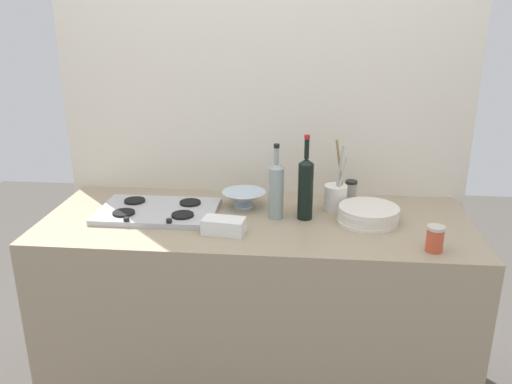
% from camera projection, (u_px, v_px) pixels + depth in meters
% --- Properties ---
extents(counter_block, '(1.80, 0.70, 0.90)m').
position_uv_depth(counter_block, '(256.00, 311.00, 2.37)').
color(counter_block, tan).
rests_on(counter_block, ground).
extents(backsplash_panel, '(1.90, 0.06, 2.45)m').
position_uv_depth(backsplash_panel, '(264.00, 124.00, 2.48)').
color(backsplash_panel, beige).
rests_on(backsplash_panel, ground).
extents(stovetop_hob, '(0.50, 0.33, 0.04)m').
position_uv_depth(stovetop_hob, '(158.00, 211.00, 2.28)').
color(stovetop_hob, '#B2B2B7').
rests_on(stovetop_hob, counter_block).
extents(plate_stack, '(0.25, 0.25, 0.07)m').
position_uv_depth(plate_stack, '(368.00, 214.00, 2.18)').
color(plate_stack, silver).
rests_on(plate_stack, counter_block).
extents(wine_bottle_leftmost, '(0.06, 0.06, 0.36)m').
position_uv_depth(wine_bottle_leftmost, '(306.00, 187.00, 2.19)').
color(wine_bottle_leftmost, black).
rests_on(wine_bottle_leftmost, counter_block).
extents(wine_bottle_mid_left, '(0.06, 0.06, 0.32)m').
position_uv_depth(wine_bottle_mid_left, '(276.00, 189.00, 2.20)').
color(wine_bottle_mid_left, gray).
rests_on(wine_bottle_mid_left, counter_block).
extents(mixing_bowl, '(0.19, 0.19, 0.07)m').
position_uv_depth(mixing_bowl, '(244.00, 199.00, 2.35)').
color(mixing_bowl, silver).
rests_on(mixing_bowl, counter_block).
extents(butter_dish, '(0.17, 0.11, 0.06)m').
position_uv_depth(butter_dish, '(224.00, 226.00, 2.07)').
color(butter_dish, white).
rests_on(butter_dish, counter_block).
extents(utensil_crock, '(0.10, 0.10, 0.31)m').
position_uv_depth(utensil_crock, '(336.00, 196.00, 2.31)').
color(utensil_crock, silver).
rests_on(utensil_crock, counter_block).
extents(condiment_jar_front, '(0.05, 0.05, 0.11)m').
position_uv_depth(condiment_jar_front, '(304.00, 199.00, 2.29)').
color(condiment_jar_front, '#9E998C').
rests_on(condiment_jar_front, counter_block).
extents(condiment_jar_rear, '(0.05, 0.05, 0.11)m').
position_uv_depth(condiment_jar_rear, '(351.00, 192.00, 2.38)').
color(condiment_jar_rear, '#9E998C').
rests_on(condiment_jar_rear, counter_block).
extents(condiment_jar_spare, '(0.07, 0.07, 0.10)m').
position_uv_depth(condiment_jar_spare, '(435.00, 239.00, 1.92)').
color(condiment_jar_spare, '#C64C2D').
rests_on(condiment_jar_spare, counter_block).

